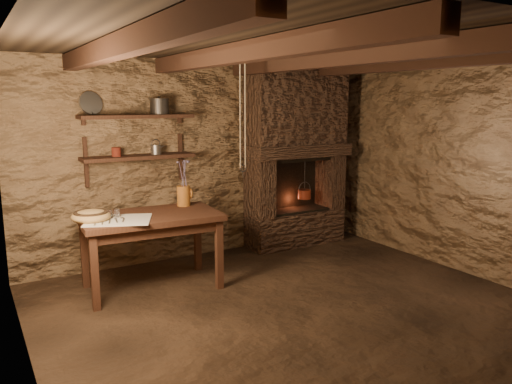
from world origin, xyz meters
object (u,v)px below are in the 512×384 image
work_table (151,249)px  stoneware_jug (184,186)px  iron_stockpot (160,107)px  wooden_bowl (91,216)px  red_pot (304,193)px

work_table → stoneware_jug: stoneware_jug is taller
iron_stockpot → wooden_bowl: bearing=-145.8°
iron_stockpot → red_pot: iron_stockpot is taller
wooden_bowl → red_pot: (2.91, 0.53, -0.14)m
stoneware_jug → wooden_bowl: stoneware_jug is taller
work_table → iron_stockpot: 1.62m
work_table → wooden_bowl: size_ratio=3.86×
work_table → wooden_bowl: bearing=-177.5°
work_table → stoneware_jug: 0.77m
work_table → iron_stockpot: (0.38, 0.66, 1.43)m
work_table → red_pot: red_pot is taller
work_table → stoneware_jug: bearing=29.0°
work_table → iron_stockpot: bearing=64.3°
stoneware_jug → red_pot: 1.92m
iron_stockpot → red_pot: size_ratio=0.39×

